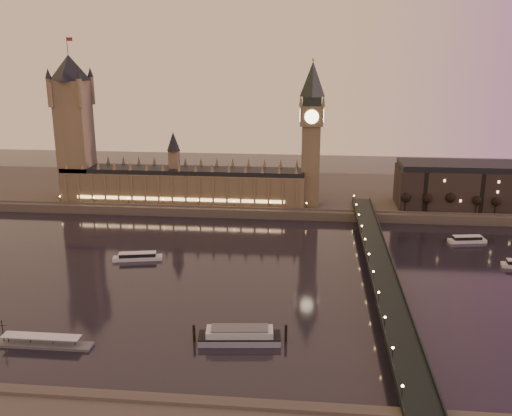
{
  "coord_description": "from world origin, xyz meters",
  "views": [
    {
      "loc": [
        55.32,
        -283.03,
        118.55
      ],
      "look_at": [
        23.27,
        35.0,
        26.96
      ],
      "focal_mm": 40.0,
      "sensor_mm": 36.0,
      "label": 1
    }
  ],
  "objects_px": {
    "moored_barge": "(240,336)",
    "pontoon_pier": "(44,343)",
    "cruise_boat_a": "(138,257)",
    "cruise_boat_b": "(467,239)"
  },
  "relations": [
    {
      "from": "cruise_boat_a",
      "to": "moored_barge",
      "type": "xyz_separation_m",
      "value": [
        70.3,
        -87.58,
        1.09
      ]
    },
    {
      "from": "cruise_boat_a",
      "to": "moored_barge",
      "type": "height_order",
      "value": "moored_barge"
    },
    {
      "from": "cruise_boat_a",
      "to": "pontoon_pier",
      "type": "height_order",
      "value": "pontoon_pier"
    },
    {
      "from": "cruise_boat_b",
      "to": "moored_barge",
      "type": "relative_size",
      "value": 0.61
    },
    {
      "from": "cruise_boat_a",
      "to": "pontoon_pier",
      "type": "relative_size",
      "value": 0.71
    },
    {
      "from": "moored_barge",
      "to": "pontoon_pier",
      "type": "relative_size",
      "value": 0.98
    },
    {
      "from": "moored_barge",
      "to": "pontoon_pier",
      "type": "height_order",
      "value": "pontoon_pier"
    },
    {
      "from": "cruise_boat_b",
      "to": "pontoon_pier",
      "type": "xyz_separation_m",
      "value": [
        -204.95,
        -148.62,
        -0.74
      ]
    },
    {
      "from": "cruise_boat_a",
      "to": "pontoon_pier",
      "type": "bearing_deg",
      "value": -107.21
    },
    {
      "from": "cruise_boat_a",
      "to": "cruise_boat_b",
      "type": "height_order",
      "value": "cruise_boat_a"
    }
  ]
}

